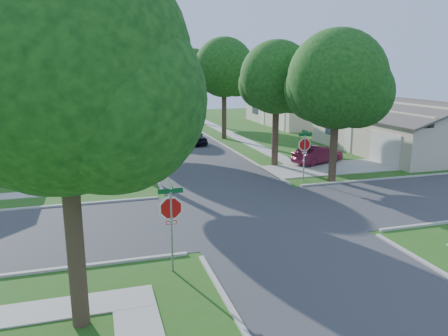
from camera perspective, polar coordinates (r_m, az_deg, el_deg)
name	(u,v)px	position (r m, az deg, el deg)	size (l,w,h in m)	color
ground	(257,213)	(20.11, 4.27, -5.87)	(100.00, 100.00, 0.00)	#2B5617
road_ns	(257,213)	(20.11, 4.27, -5.86)	(7.00, 100.00, 0.02)	#333335
sidewalk_ne	(223,130)	(46.10, -0.09, 4.93)	(1.20, 40.00, 0.04)	#9E9B91
sidewalk_nw	(104,135)	(44.25, -15.46, 4.12)	(1.20, 40.00, 0.04)	#9E9B91
driveway	(331,168)	(29.62, 13.75, 0.01)	(8.80, 3.60, 0.05)	#9E9B91
stop_sign_sw	(171,212)	(13.97, -6.92, -5.72)	(1.05, 0.80, 2.98)	gray
stop_sign_ne	(305,147)	(25.65, 10.47, 2.76)	(1.05, 0.80, 2.98)	gray
tree_e_near	(277,81)	(29.19, 6.98, 11.24)	(4.97, 4.80, 8.28)	#38281C
tree_e_mid	(225,70)	(40.47, 0.10, 12.66)	(5.59, 5.40, 9.21)	#38281C
tree_e_far	(193,72)	(53.06, -4.03, 12.41)	(5.17, 5.00, 8.72)	#38281C
tree_w_near	(130,74)	(26.87, -12.14, 11.91)	(5.38, 5.20, 8.97)	#38281C
tree_w_mid	(118,67)	(38.84, -13.65, 12.64)	(5.80, 5.60, 9.56)	#38281C
tree_w_far	(112,76)	(51.83, -14.43, 11.51)	(4.76, 4.60, 8.04)	#38281C
tree_sw_corner	(64,78)	(10.79, -20.12, 11.01)	(6.21, 6.00, 9.55)	#38281C
tree_ne_corner	(338,84)	(25.65, 14.68, 10.57)	(5.80, 5.60, 8.66)	#38281C
house_ne_near	(398,132)	(37.06, 21.74, 4.36)	(8.42, 13.60, 4.23)	beige
house_ne_far	(297,111)	(52.28, 9.50, 7.36)	(8.42, 13.60, 4.23)	beige
house_nw_far	(2,117)	(50.84, -27.00, 5.98)	(8.42, 13.60, 4.23)	beige
car_driveway	(318,154)	(30.80, 12.14, 1.75)	(1.35, 3.86, 1.27)	#531125
car_curb_east	(192,136)	(38.00, -4.16, 4.19)	(1.64, 4.08, 1.39)	black
car_curb_west	(123,113)	(59.42, -13.06, 7.04)	(1.88, 4.61, 1.34)	black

